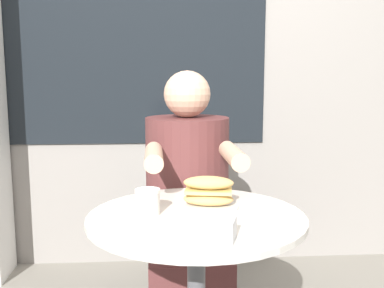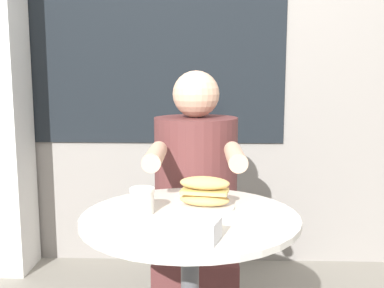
{
  "view_description": "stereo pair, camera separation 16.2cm",
  "coord_description": "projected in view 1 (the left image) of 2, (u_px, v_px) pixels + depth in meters",
  "views": [
    {
      "loc": [
        -0.11,
        -1.39,
        1.2
      ],
      "look_at": [
        0.0,
        0.21,
        0.96
      ],
      "focal_mm": 42.0,
      "sensor_mm": 36.0,
      "label": 1
    },
    {
      "loc": [
        0.05,
        -1.4,
        1.2
      ],
      "look_at": [
        0.0,
        0.21,
        0.96
      ],
      "focal_mm": 42.0,
      "sensor_mm": 36.0,
      "label": 2
    }
  ],
  "objects": [
    {
      "name": "napkin_box",
      "position": [
        218.0,
        230.0,
        1.22
      ],
      "size": [
        0.11,
        0.11,
        0.06
      ],
      "rotation": [
        0.0,
        0.0,
        -0.29
      ],
      "color": "silver",
      "rests_on": "cafe_table"
    },
    {
      "name": "storefront_wall",
      "position": [
        177.0,
        43.0,
        2.79
      ],
      "size": [
        8.0,
        0.09,
        2.8
      ],
      "color": "gray",
      "rests_on": "ground_plane"
    },
    {
      "name": "drink_cup",
      "position": [
        148.0,
        202.0,
        1.45
      ],
      "size": [
        0.08,
        0.08,
        0.08
      ],
      "color": "silver",
      "rests_on": "cafe_table"
    },
    {
      "name": "cafe_table",
      "position": [
        196.0,
        274.0,
        1.48
      ],
      "size": [
        0.71,
        0.71,
        0.76
      ],
      "color": "beige",
      "rests_on": "ground_plane"
    },
    {
      "name": "seated_diner",
      "position": [
        188.0,
        226.0,
        2.03
      ],
      "size": [
        0.38,
        0.67,
        1.22
      ],
      "rotation": [
        0.0,
        0.0,
        3.16
      ],
      "color": "brown",
      "rests_on": "ground_plane"
    },
    {
      "name": "diner_chair",
      "position": [
        184.0,
        206.0,
        2.37
      ],
      "size": [
        0.39,
        0.39,
        0.87
      ],
      "rotation": [
        0.0,
        0.0,
        3.16
      ],
      "color": "slate",
      "rests_on": "ground_plane"
    },
    {
      "name": "sandwich_on_plate",
      "position": [
        208.0,
        194.0,
        1.52
      ],
      "size": [
        0.2,
        0.2,
        0.11
      ],
      "rotation": [
        0.0,
        0.0,
        -0.17
      ],
      "color": "white",
      "rests_on": "cafe_table"
    }
  ]
}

